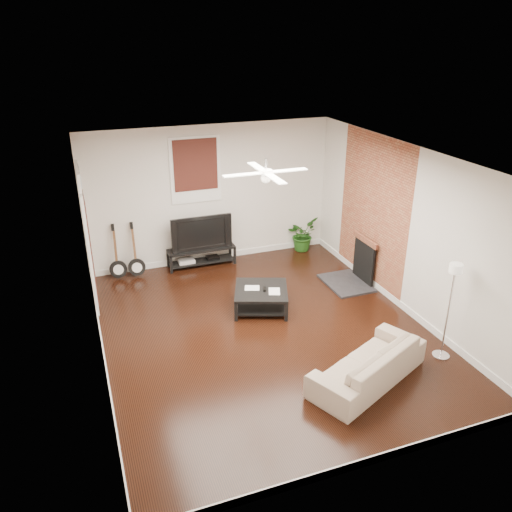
{
  "coord_description": "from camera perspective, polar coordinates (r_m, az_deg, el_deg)",
  "views": [
    {
      "loc": [
        -2.56,
        -6.56,
        4.44
      ],
      "look_at": [
        0.0,
        0.4,
        1.15
      ],
      "focal_mm": 35.93,
      "sensor_mm": 36.0,
      "label": 1
    }
  ],
  "objects": [
    {
      "name": "sofa",
      "position": [
        7.29,
        12.37,
        -11.59
      ],
      "size": [
        1.99,
        1.43,
        0.54
      ],
      "primitive_type": "imported",
      "rotation": [
        0.0,
        0.0,
        3.57
      ],
      "color": "tan",
      "rests_on": "floor"
    },
    {
      "name": "guitar_left",
      "position": [
        10.11,
        -15.29,
        0.35
      ],
      "size": [
        0.37,
        0.29,
        1.08
      ],
      "primitive_type": null,
      "rotation": [
        0.0,
        0.0,
        -0.17
      ],
      "color": "black",
      "rests_on": "floor"
    },
    {
      "name": "potted_plant",
      "position": [
        11.18,
        5.15,
        2.42
      ],
      "size": [
        0.85,
        0.84,
        0.72
      ],
      "primitive_type": "imported",
      "rotation": [
        0.0,
        0.0,
        0.71
      ],
      "color": "#1F5017",
      "rests_on": "floor"
    },
    {
      "name": "guitar_right",
      "position": [
        10.11,
        -13.31,
        0.57
      ],
      "size": [
        0.35,
        0.26,
        1.08
      ],
      "primitive_type": null,
      "rotation": [
        0.0,
        0.0,
        -0.06
      ],
      "color": "black",
      "rests_on": "floor"
    },
    {
      "name": "window_back",
      "position": [
        10.1,
        -6.74,
        9.5
      ],
      "size": [
        1.0,
        0.06,
        1.3
      ],
      "primitive_type": "cube",
      "color": "#350F0E",
      "rests_on": "wall_back"
    },
    {
      "name": "brick_accent",
      "position": [
        9.58,
        12.87,
        4.82
      ],
      "size": [
        0.02,
        2.2,
        2.8
      ],
      "primitive_type": "cube",
      "color": "#9A4B31",
      "rests_on": "floor"
    },
    {
      "name": "tv",
      "position": [
        10.31,
        -6.23,
        2.74
      ],
      "size": [
        1.23,
        0.16,
        0.71
      ],
      "primitive_type": "imported",
      "color": "black",
      "rests_on": "tv_stand"
    },
    {
      "name": "floor_lamp",
      "position": [
        7.82,
        20.62,
        -5.83
      ],
      "size": [
        0.33,
        0.33,
        1.52
      ],
      "primitive_type": null,
      "rotation": [
        0.0,
        0.0,
        0.43
      ],
      "color": "white",
      "rests_on": "floor"
    },
    {
      "name": "tv_stand",
      "position": [
        10.5,
        -6.07,
        -0.07
      ],
      "size": [
        1.37,
        0.36,
        0.38
      ],
      "primitive_type": "cube",
      "color": "black",
      "rests_on": "floor"
    },
    {
      "name": "room",
      "position": [
        7.67,
        1.03,
        0.57
      ],
      "size": [
        5.01,
        6.01,
        2.81
      ],
      "color": "black",
      "rests_on": "ground"
    },
    {
      "name": "coffee_table",
      "position": [
        8.85,
        0.58,
        -4.78
      ],
      "size": [
        1.14,
        1.14,
        0.37
      ],
      "primitive_type": "cube",
      "rotation": [
        0.0,
        0.0,
        -0.36
      ],
      "color": "black",
      "rests_on": "floor"
    },
    {
      "name": "ceiling_fan",
      "position": [
        7.28,
        1.1,
        9.28
      ],
      "size": [
        1.24,
        1.24,
        0.32
      ],
      "primitive_type": null,
      "color": "white",
      "rests_on": "ceiling"
    },
    {
      "name": "door_left",
      "position": [
        9.04,
        -18.24,
        2.01
      ],
      "size": [
        0.08,
        1.0,
        2.5
      ],
      "primitive_type": "cube",
      "color": "white",
      "rests_on": "wall_left"
    },
    {
      "name": "fireplace",
      "position": [
        9.78,
        10.95,
        -0.55
      ],
      "size": [
        0.8,
        1.1,
        0.92
      ],
      "primitive_type": "cube",
      "color": "black",
      "rests_on": "floor"
    }
  ]
}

